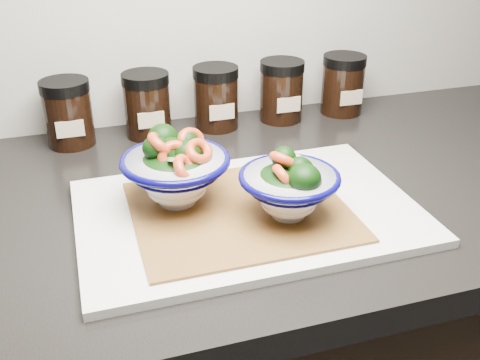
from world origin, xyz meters
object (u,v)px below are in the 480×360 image
object	(u,v)px
spice_jar_b	(147,105)
spice_jar_a	(68,113)
bowl_left	(176,170)
bowl_right	(290,187)
spice_jar_e	(343,84)
cutting_board	(248,212)
spice_jar_d	(281,91)
spice_jar_c	(216,97)

from	to	relation	value
spice_jar_b	spice_jar_a	bearing A→B (deg)	180.00
bowl_left	bowl_right	xyz separation A→B (m)	(0.13, -0.08, -0.01)
bowl_right	spice_jar_e	world-z (taller)	spice_jar_e
cutting_board	bowl_left	distance (m)	0.11
spice_jar_b	spice_jar_e	distance (m)	0.38
cutting_board	spice_jar_a	bearing A→B (deg)	124.22
bowl_right	spice_jar_d	distance (m)	0.38
cutting_board	spice_jar_c	xyz separation A→B (m)	(0.04, 0.32, 0.05)
bowl_right	spice_jar_c	distance (m)	0.36
bowl_right	spice_jar_a	size ratio (longest dim) A/B	1.15
spice_jar_c	bowl_left	bearing A→B (deg)	-115.20
spice_jar_b	spice_jar_c	size ratio (longest dim) A/B	1.00
spice_jar_d	spice_jar_e	world-z (taller)	same
bowl_right	spice_jar_d	xyz separation A→B (m)	(0.13, 0.36, -0.00)
bowl_right	spice_jar_c	size ratio (longest dim) A/B	1.15
spice_jar_d	spice_jar_e	xyz separation A→B (m)	(0.13, 0.00, 0.00)
bowl_right	spice_jar_a	world-z (taller)	spice_jar_a
cutting_board	spice_jar_e	world-z (taller)	spice_jar_e
spice_jar_d	spice_jar_e	bearing A→B (deg)	0.00
spice_jar_a	spice_jar_b	size ratio (longest dim) A/B	1.00
cutting_board	spice_jar_d	xyz separation A→B (m)	(0.17, 0.32, 0.05)
bowl_left	spice_jar_d	bearing A→B (deg)	47.16
bowl_left	spice_jar_b	size ratio (longest dim) A/B	1.29
bowl_left	spice_jar_a	distance (m)	0.30
spice_jar_c	spice_jar_e	size ratio (longest dim) A/B	1.00
spice_jar_c	spice_jar_a	bearing A→B (deg)	180.00
bowl_right	spice_jar_e	bearing A→B (deg)	54.69
spice_jar_b	spice_jar_e	world-z (taller)	same
spice_jar_c	spice_jar_e	bearing A→B (deg)	0.00
spice_jar_c	spice_jar_b	bearing A→B (deg)	180.00
bowl_left	spice_jar_c	size ratio (longest dim) A/B	1.29
spice_jar_e	bowl_right	bearing A→B (deg)	-125.31
bowl_left	bowl_right	world-z (taller)	bowl_left
spice_jar_c	spice_jar_d	bearing A→B (deg)	0.00
bowl_left	spice_jar_e	bearing A→B (deg)	35.83
spice_jar_d	bowl_right	bearing A→B (deg)	-109.41
cutting_board	bowl_left	size ratio (longest dim) A/B	3.08
bowl_right	spice_jar_c	xyz separation A→B (m)	(-0.00, 0.36, -0.00)
cutting_board	spice_jar_d	distance (m)	0.36
cutting_board	bowl_right	bearing A→B (deg)	-41.10
cutting_board	bowl_right	distance (m)	0.08
bowl_right	spice_jar_c	bearing A→B (deg)	90.17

